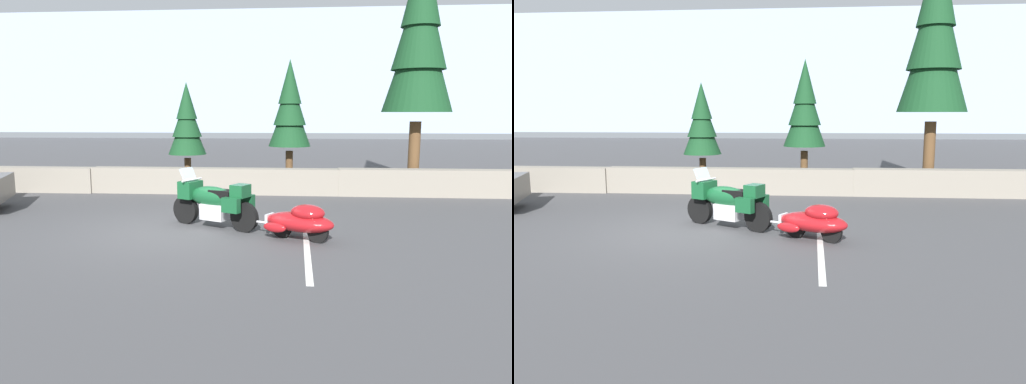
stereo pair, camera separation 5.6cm
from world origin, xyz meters
The scene contains 9 objects.
ground_plane centered at (0.00, 0.00, 0.00)m, with size 80.00×80.00×0.00m, color #424244.
stone_guard_wall centered at (0.05, 5.08, 0.42)m, with size 24.00×0.63×0.86m.
distant_ridgeline centered at (0.00, 95.07, 8.00)m, with size 240.00×80.00×16.00m, color #8C9EB7.
touring_motorcycle centered at (0.78, 0.40, 0.62)m, with size 2.13×1.35×1.33m.
car_shaped_trailer centered at (2.74, -0.59, 0.41)m, with size 2.13×1.31×0.76m.
pine_tree_tall centered at (6.53, 5.99, 5.05)m, with size 2.22×2.22×8.06m.
pine_tree_secondary centered at (-1.10, 6.23, 2.28)m, with size 1.31×1.31×3.64m.
pine_tree_far_right centered at (2.42, 6.76, 2.78)m, with size 1.47×1.47×4.43m.
parking_stripe_marker centered at (2.87, -1.50, 0.00)m, with size 0.12×3.60×0.01m, color silver.
Camera 1 is at (2.62, -10.36, 2.59)m, focal length 34.04 mm.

